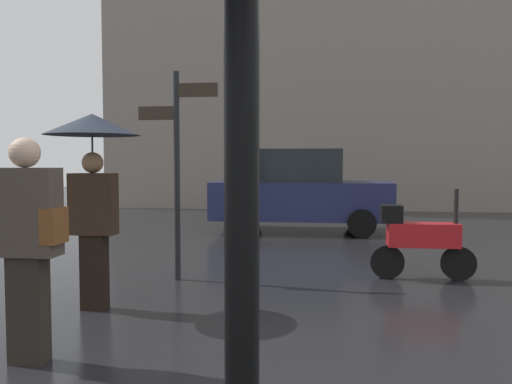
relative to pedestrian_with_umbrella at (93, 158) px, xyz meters
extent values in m
cylinder|color=black|center=(2.23, -3.98, -0.32)|extent=(0.09, 0.09, 2.64)
cube|color=black|center=(0.00, 0.00, -1.23)|extent=(0.27, 0.17, 0.81)
cube|color=#332319|center=(0.00, 0.00, -0.50)|extent=(0.49, 0.22, 0.66)
sphere|color=#936B4C|center=(0.00, 0.00, -0.05)|extent=(0.23, 0.23, 0.23)
cylinder|color=black|center=(0.00, 0.00, 0.09)|extent=(0.02, 0.02, 0.30)
cone|color=#252C3A|center=(0.00, 0.00, 0.35)|extent=(1.01, 1.01, 0.23)
cube|color=#2A241E|center=(0.13, -1.49, -1.21)|extent=(0.28, 0.18, 0.85)
cube|color=#473D33|center=(0.13, -1.49, -0.44)|extent=(0.51, 0.23, 0.69)
sphere|color=beige|center=(0.13, -1.49, 0.02)|extent=(0.24, 0.24, 0.24)
cube|color=brown|center=(0.36, -1.49, -0.54)|extent=(0.12, 0.24, 0.28)
cylinder|color=black|center=(4.26, 1.92, -1.41)|extent=(0.46, 0.09, 0.46)
cylinder|color=black|center=(3.32, 1.92, -1.41)|extent=(0.46, 0.09, 0.46)
cube|color=red|center=(3.79, 1.92, -1.03)|extent=(0.94, 0.32, 0.32)
cube|color=black|center=(3.37, 1.92, -0.75)|extent=(0.28, 0.28, 0.24)
cylinder|color=black|center=(4.22, 1.92, -0.68)|extent=(0.06, 0.06, 0.55)
cube|color=#1E234C|center=(1.96, 6.66, -0.91)|extent=(4.03, 1.76, 0.85)
cube|color=black|center=(1.76, 6.66, -0.12)|extent=(2.22, 1.62, 0.74)
cylinder|color=black|center=(3.27, 7.54, -1.34)|extent=(0.61, 0.18, 0.61)
cylinder|color=black|center=(3.27, 5.78, -1.34)|extent=(0.61, 0.18, 0.61)
cylinder|color=black|center=(0.66, 7.54, -1.34)|extent=(0.61, 0.18, 0.61)
cylinder|color=black|center=(0.66, 5.78, -1.34)|extent=(0.61, 0.18, 0.61)
cylinder|color=black|center=(0.50, 1.49, -0.24)|extent=(0.08, 0.08, 2.80)
cube|color=#33281E|center=(0.78, 1.49, 0.91)|extent=(0.56, 0.04, 0.18)
cube|color=#33281E|center=(0.24, 1.49, 0.61)|extent=(0.52, 0.04, 0.18)
cube|color=gray|center=(2.07, 13.13, 5.19)|extent=(14.35, 2.29, 13.67)
camera|label=1|loc=(2.43, -5.27, -0.05)|focal=36.40mm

